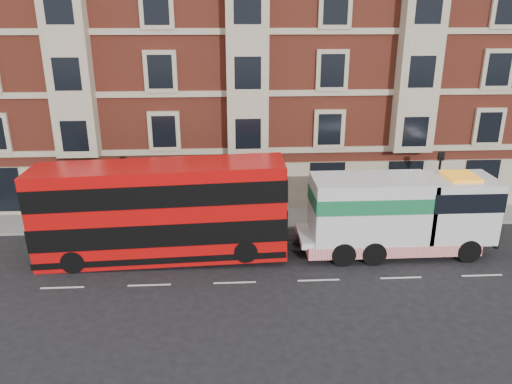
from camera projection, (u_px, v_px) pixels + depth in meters
ground at (235, 283)px, 23.54m from camera, size 120.00×120.00×0.00m
sidewalk at (233, 219)px, 30.56m from camera, size 90.00×3.00×0.15m
victorian_terrace at (236, 42)px, 34.21m from camera, size 45.00×12.00×20.40m
lamp_post_west at (126, 188)px, 28.13m from camera, size 0.35×0.15×4.35m
lamp_post_east at (438, 182)px, 29.09m from camera, size 0.35×0.15×4.35m
double_decker_bus at (161, 210)px, 24.99m from camera, size 12.47×2.86×5.05m
tow_truck at (396, 214)px, 25.80m from camera, size 9.99×2.95×4.16m
pedestrian at (36, 208)px, 29.69m from camera, size 0.65×0.44×1.73m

